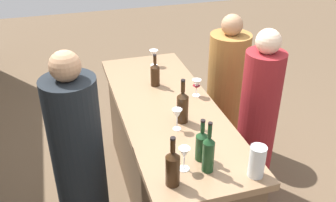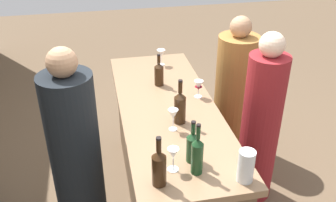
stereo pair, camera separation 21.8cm
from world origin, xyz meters
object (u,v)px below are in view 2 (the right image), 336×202
(person_center_guest, at_px, (260,127))
(person_right_guest, at_px, (76,159))
(wine_glass_near_left, at_px, (199,86))
(wine_glass_near_center, at_px, (161,54))
(wine_glass_far_left, at_px, (173,154))
(wine_bottle_center_olive_green, at_px, (193,146))
(wine_bottle_second_right_amber_brown, at_px, (180,107))
(person_left_guest, at_px, (234,93))
(wine_bottle_rightmost_amber_brown, at_px, (159,73))
(wine_bottle_second_left_olive_green, at_px, (197,155))
(water_pitcher, at_px, (246,166))
(wine_bottle_leftmost_amber_brown, at_px, (159,167))
(wine_glass_near_right, at_px, (173,115))

(person_center_guest, relative_size, person_right_guest, 0.96)
(person_center_guest, bearing_deg, wine_glass_near_left, -22.65)
(wine_glass_near_center, bearing_deg, wine_glass_far_left, 171.99)
(wine_bottle_center_olive_green, xyz_separation_m, wine_bottle_second_right_amber_brown, (0.44, -0.02, 0.02))
(person_center_guest, bearing_deg, person_right_guest, 1.32)
(wine_glass_near_left, xyz_separation_m, person_left_guest, (0.53, -0.53, -0.40))
(wine_glass_far_left, distance_m, person_right_guest, 0.86)
(wine_bottle_second_right_amber_brown, bearing_deg, wine_bottle_rightmost_amber_brown, 3.27)
(wine_bottle_second_left_olive_green, height_order, wine_bottle_rightmost_amber_brown, wine_bottle_second_left_olive_green)
(wine_bottle_rightmost_amber_brown, distance_m, water_pitcher, 1.30)
(wine_bottle_second_left_olive_green, xyz_separation_m, wine_bottle_center_olive_green, (0.11, -0.00, -0.02))
(wine_bottle_leftmost_amber_brown, xyz_separation_m, wine_bottle_second_left_olive_green, (0.05, -0.23, 0.01))
(wine_glass_far_left, height_order, person_center_guest, person_center_guest)
(wine_glass_near_center, xyz_separation_m, person_center_guest, (-0.83, -0.67, -0.36))
(wine_bottle_second_left_olive_green, bearing_deg, person_center_guest, -46.03)
(wine_glass_near_center, relative_size, person_left_guest, 0.11)
(person_left_guest, relative_size, person_right_guest, 0.90)
(wine_bottle_leftmost_amber_brown, distance_m, person_right_guest, 0.87)
(wine_glass_near_left, distance_m, wine_glass_near_center, 0.69)
(wine_glass_far_left, bearing_deg, person_left_guest, -33.86)
(wine_bottle_second_right_amber_brown, relative_size, wine_glass_far_left, 2.17)
(person_left_guest, bearing_deg, wine_glass_far_left, 51.73)
(wine_bottle_second_left_olive_green, relative_size, person_left_guest, 0.24)
(wine_glass_near_left, xyz_separation_m, water_pitcher, (-1.00, 0.01, 0.01))
(wine_bottle_leftmost_amber_brown, relative_size, wine_glass_near_center, 2.12)
(wine_bottle_leftmost_amber_brown, xyz_separation_m, wine_glass_far_left, (0.10, -0.10, -0.01))
(wine_bottle_second_left_olive_green, xyz_separation_m, wine_bottle_rightmost_amber_brown, (1.15, 0.01, -0.02))
(wine_bottle_second_left_olive_green, height_order, person_left_guest, person_left_guest)
(wine_bottle_leftmost_amber_brown, height_order, water_pitcher, wine_bottle_leftmost_amber_brown)
(wine_bottle_center_olive_green, height_order, wine_glass_near_center, wine_bottle_center_olive_green)
(wine_bottle_center_olive_green, bearing_deg, wine_glass_near_right, 6.91)
(wine_bottle_second_left_olive_green, distance_m, water_pitcher, 0.28)
(wine_glass_near_right, relative_size, person_right_guest, 0.10)
(wine_bottle_center_olive_green, bearing_deg, wine_bottle_second_right_amber_brown, -3.11)
(wine_glass_far_left, xyz_separation_m, person_center_guest, (0.67, -0.88, -0.36))
(wine_bottle_center_olive_green, distance_m, wine_glass_near_center, 1.45)
(wine_glass_near_left, relative_size, person_center_guest, 0.09)
(wine_glass_near_center, distance_m, person_center_guest, 1.13)
(wine_glass_near_right, bearing_deg, wine_bottle_second_left_olive_green, -175.12)
(wine_glass_near_right, height_order, person_left_guest, person_left_guest)
(person_right_guest, bearing_deg, wine_bottle_second_right_amber_brown, 20.30)
(wine_bottle_second_left_olive_green, relative_size, wine_glass_near_left, 2.36)
(wine_glass_near_left, height_order, wine_glass_near_right, wine_glass_near_right)
(wine_glass_near_right, bearing_deg, wine_glass_near_left, -35.45)
(wine_glass_far_left, bearing_deg, wine_bottle_leftmost_amber_brown, 135.53)
(wine_bottle_second_right_amber_brown, height_order, wine_glass_near_right, wine_bottle_second_right_amber_brown)
(person_center_guest, bearing_deg, wine_bottle_second_right_amber_brown, 8.69)
(water_pitcher, xyz_separation_m, person_left_guest, (1.54, -0.54, -0.41))
(wine_glass_near_right, bearing_deg, wine_bottle_leftmost_amber_brown, 159.73)
(wine_glass_near_right, bearing_deg, wine_glass_far_left, 167.82)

